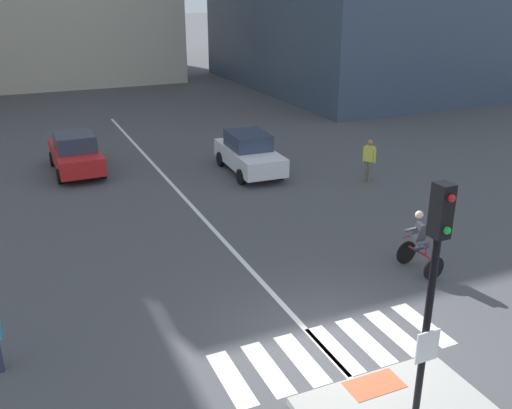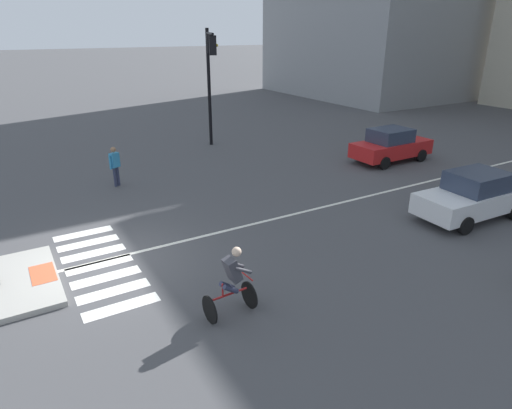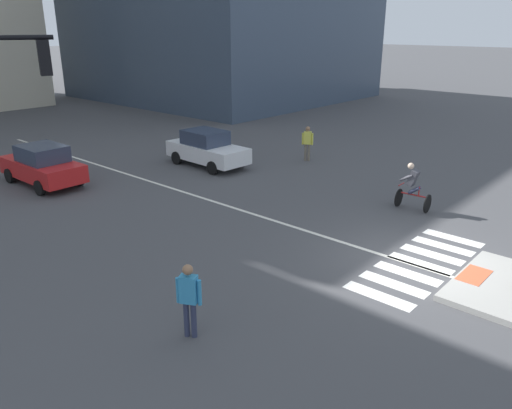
{
  "view_description": "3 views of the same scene",
  "coord_description": "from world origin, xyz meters",
  "px_view_note": "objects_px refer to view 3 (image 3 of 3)",
  "views": [
    {
      "loc": [
        -5.54,
        -8.59,
        7.17
      ],
      "look_at": [
        -0.03,
        3.84,
        1.87
      ],
      "focal_mm": 39.5,
      "sensor_mm": 36.0,
      "label": 1
    },
    {
      "loc": [
        11.53,
        -1.9,
        6.15
      ],
      "look_at": [
        1.01,
        4.32,
        1.25
      ],
      "focal_mm": 30.93,
      "sensor_mm": 36.0,
      "label": 2
    },
    {
      "loc": [
        -12.31,
        -5.05,
        6.19
      ],
      "look_at": [
        -1.42,
        4.62,
        0.97
      ],
      "focal_mm": 35.24,
      "sensor_mm": 36.0,
      "label": 3
    }
  ],
  "objects_px": {
    "car_white_eastbound_far": "(207,148)",
    "cyclist": "(413,186)",
    "pedestrian_waiting_far_side": "(307,141)",
    "pedestrian_at_curb_left": "(189,295)",
    "car_red_westbound_distant": "(43,165)"
  },
  "relations": [
    {
      "from": "car_white_eastbound_far",
      "to": "cyclist",
      "type": "relative_size",
      "value": 2.48
    },
    {
      "from": "cyclist",
      "to": "pedestrian_waiting_far_side",
      "type": "distance_m",
      "value": 7.43
    },
    {
      "from": "pedestrian_at_curb_left",
      "to": "pedestrian_waiting_far_side",
      "type": "height_order",
      "value": "same"
    },
    {
      "from": "car_white_eastbound_far",
      "to": "cyclist",
      "type": "height_order",
      "value": "cyclist"
    },
    {
      "from": "cyclist",
      "to": "pedestrian_waiting_far_side",
      "type": "height_order",
      "value": "cyclist"
    },
    {
      "from": "car_red_westbound_distant",
      "to": "pedestrian_at_curb_left",
      "type": "bearing_deg",
      "value": -104.08
    },
    {
      "from": "car_red_westbound_distant",
      "to": "pedestrian_waiting_far_side",
      "type": "bearing_deg",
      "value": -29.59
    },
    {
      "from": "cyclist",
      "to": "pedestrian_waiting_far_side",
      "type": "xyz_separation_m",
      "value": [
        3.05,
        6.77,
        0.11
      ]
    },
    {
      "from": "pedestrian_waiting_far_side",
      "to": "car_white_eastbound_far",
      "type": "bearing_deg",
      "value": 142.07
    },
    {
      "from": "pedestrian_waiting_far_side",
      "to": "cyclist",
      "type": "bearing_deg",
      "value": -114.22
    },
    {
      "from": "car_white_eastbound_far",
      "to": "pedestrian_at_curb_left",
      "type": "bearing_deg",
      "value": -134.67
    },
    {
      "from": "pedestrian_at_curb_left",
      "to": "cyclist",
      "type": "bearing_deg",
      "value": 0.04
    },
    {
      "from": "car_red_westbound_distant",
      "to": "pedestrian_waiting_far_side",
      "type": "distance_m",
      "value": 11.79
    },
    {
      "from": "car_red_westbound_distant",
      "to": "car_white_eastbound_far",
      "type": "bearing_deg",
      "value": -23.92
    },
    {
      "from": "cyclist",
      "to": "pedestrian_at_curb_left",
      "type": "height_order",
      "value": "cyclist"
    }
  ]
}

